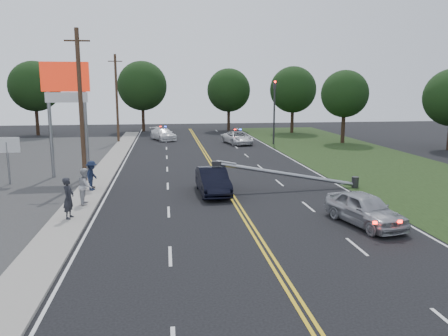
{
  "coord_description": "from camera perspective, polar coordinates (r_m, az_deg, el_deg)",
  "views": [
    {
      "loc": [
        -3.76,
        -17.7,
        6.25
      ],
      "look_at": [
        -0.47,
        6.8,
        1.7
      ],
      "focal_mm": 35.0,
      "sensor_mm": 36.0,
      "label": 1
    }
  ],
  "objects": [
    {
      "name": "grass_verge",
      "position": [
        33.23,
        23.81,
        -1.3
      ],
      "size": [
        12.0,
        80.0,
        0.01
      ],
      "primitive_type": "cube",
      "color": "black",
      "rests_on": "ground"
    },
    {
      "name": "crashed_sedan",
      "position": [
        26.06,
        -1.47,
        -1.71
      ],
      "size": [
        1.82,
        4.75,
        1.54
      ],
      "primitive_type": "imported",
      "rotation": [
        0.0,
        0.0,
        0.04
      ],
      "color": "black",
      "rests_on": "ground"
    },
    {
      "name": "tree_6",
      "position": [
        64.75,
        -10.64,
        10.49
      ],
      "size": [
        7.04,
        7.04,
        10.05
      ],
      "color": "black",
      "rests_on": "ground"
    },
    {
      "name": "pylon_sign",
      "position": [
        32.41,
        -19.94,
        9.37
      ],
      "size": [
        3.2,
        0.35,
        8.0
      ],
      "color": "gray",
      "rests_on": "ground"
    },
    {
      "name": "waiting_sedan",
      "position": [
        21.2,
        17.92,
        -5.12
      ],
      "size": [
        2.77,
        4.71,
        1.5
      ],
      "primitive_type": "imported",
      "rotation": [
        0.0,
        0.0,
        0.24
      ],
      "color": "#9FA0A6",
      "rests_on": "ground"
    },
    {
      "name": "utility_pole_far",
      "position": [
        52.0,
        -13.83,
        8.85
      ],
      "size": [
        1.6,
        0.28,
        10.0
      ],
      "color": "#382619",
      "rests_on": "ground"
    },
    {
      "name": "tree_9",
      "position": [
        51.92,
        15.49,
        9.31
      ],
      "size": [
        5.33,
        5.33,
        8.25
      ],
      "color": "black",
      "rests_on": "ground"
    },
    {
      "name": "sidewalk",
      "position": [
        28.76,
        -16.77,
        -2.45
      ],
      "size": [
        1.8,
        70.0,
        0.12
      ],
      "primitive_type": "cube",
      "color": "gray",
      "rests_on": "ground"
    },
    {
      "name": "fallen_streetlight",
      "position": [
        27.43,
        9.34,
        -0.92
      ],
      "size": [
        9.36,
        0.44,
        1.91
      ],
      "color": "#2D2D30",
      "rests_on": "ground"
    },
    {
      "name": "utility_pole_mid",
      "position": [
        30.22,
        -18.19,
        7.7
      ],
      "size": [
        1.6,
        0.28,
        10.0
      ],
      "color": "#382619",
      "rests_on": "ground"
    },
    {
      "name": "bystander_a",
      "position": [
        21.99,
        -19.64,
        -3.71
      ],
      "size": [
        0.59,
        0.79,
        1.98
      ],
      "primitive_type": "imported",
      "rotation": [
        0.0,
        0.0,
        1.4
      ],
      "color": "#222329",
      "rests_on": "sidewalk"
    },
    {
      "name": "emergency_a",
      "position": [
        49.31,
        1.79,
        3.95
      ],
      "size": [
        3.25,
        5.35,
        1.39
      ],
      "primitive_type": "imported",
      "rotation": [
        0.0,
        0.0,
        0.2
      ],
      "color": "silver",
      "rests_on": "ground"
    },
    {
      "name": "bystander_b",
      "position": [
        24.44,
        -17.65,
        -2.25
      ],
      "size": [
        0.78,
        0.98,
        1.95
      ],
      "primitive_type": "imported",
      "rotation": [
        0.0,
        0.0,
        1.62
      ],
      "color": "#B1B1B6",
      "rests_on": "sidewalk"
    },
    {
      "name": "centerline_yellow",
      "position": [
        28.64,
        0.07,
        -2.15
      ],
      "size": [
        0.36,
        80.0,
        0.0
      ],
      "primitive_type": "cube",
      "color": "gold",
      "rests_on": "ground"
    },
    {
      "name": "tree_7",
      "position": [
        65.1,
        0.62,
        10.11
      ],
      "size": [
        6.33,
        6.33,
        9.07
      ],
      "color": "black",
      "rests_on": "ground"
    },
    {
      "name": "small_sign",
      "position": [
        31.66,
        -26.48,
        2.23
      ],
      "size": [
        1.6,
        0.14,
        3.1
      ],
      "color": "gray",
      "rests_on": "ground"
    },
    {
      "name": "tree_5",
      "position": [
        63.41,
        -23.51,
        9.75
      ],
      "size": [
        6.57,
        6.57,
        9.74
      ],
      "color": "black",
      "rests_on": "ground"
    },
    {
      "name": "traffic_signal",
      "position": [
        49.24,
        6.59,
        7.98
      ],
      "size": [
        0.28,
        0.41,
        7.05
      ],
      "color": "#2D2D30",
      "rests_on": "ground"
    },
    {
      "name": "emergency_b",
      "position": [
        53.58,
        -7.95,
        4.41
      ],
      "size": [
        3.58,
        5.39,
        1.45
      ],
      "primitive_type": "imported",
      "rotation": [
        0.0,
        0.0,
        0.34
      ],
      "color": "white",
      "rests_on": "ground"
    },
    {
      "name": "bystander_d",
      "position": [
        28.04,
        -17.0,
        -0.92
      ],
      "size": [
        0.47,
        1.0,
        1.67
      ],
      "primitive_type": "imported",
      "rotation": [
        0.0,
        0.0,
        1.51
      ],
      "color": "#61554E",
      "rests_on": "sidewalk"
    },
    {
      "name": "bystander_c",
      "position": [
        27.58,
        -16.89,
        -0.95
      ],
      "size": [
        0.9,
        1.28,
        1.81
      ],
      "primitive_type": "imported",
      "rotation": [
        0.0,
        0.0,
        1.36
      ],
      "color": "#161F38",
      "rests_on": "sidewalk"
    },
    {
      "name": "tree_8",
      "position": [
        62.39,
        9.0,
        10.07
      ],
      "size": [
        6.42,
        6.42,
        9.22
      ],
      "color": "black",
      "rests_on": "ground"
    },
    {
      "name": "ground",
      "position": [
        19.15,
        4.15,
        -8.65
      ],
      "size": [
        120.0,
        120.0,
        0.0
      ],
      "primitive_type": "plane",
      "color": "black",
      "rests_on": "ground"
    }
  ]
}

